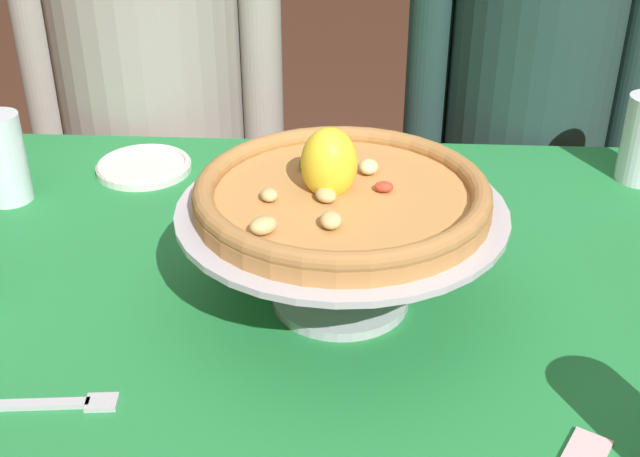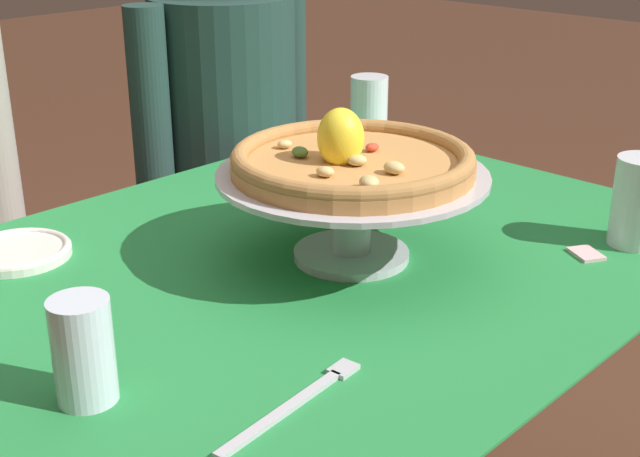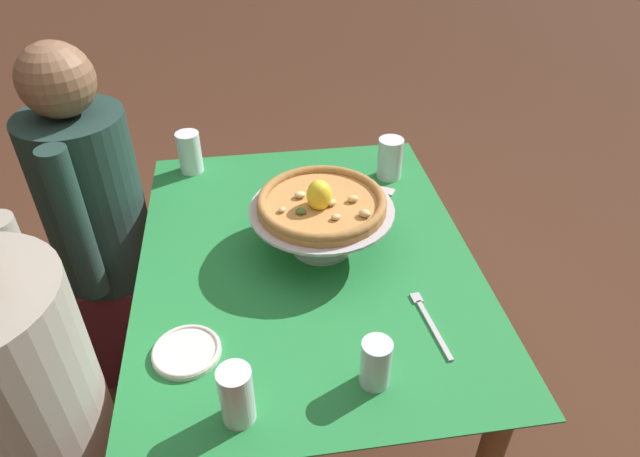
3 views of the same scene
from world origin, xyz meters
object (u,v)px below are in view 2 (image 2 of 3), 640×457
side_plate (17,251)px  water_glass_front_right (639,207)px  pizza (352,159)px  water_glass_back_right (369,114)px  sugar_packet (586,254)px  diner_right (229,195)px  water_glass_side_left (84,357)px  dinner_fork (298,401)px  pizza_stand (352,197)px

side_plate → water_glass_front_right: bearing=-43.1°
pizza → side_plate: 0.50m
water_glass_back_right → side_plate: water_glass_back_right is taller
pizza → water_glass_front_right: pizza is taller
sugar_packet → diner_right: diner_right is taller
water_glass_side_left → dinner_fork: (0.15, -0.16, -0.05)m
water_glass_back_right → dinner_fork: size_ratio=0.63×
water_glass_side_left → diner_right: size_ratio=0.09×
water_glass_back_right → side_plate: bearing=-178.8°
pizza_stand → water_glass_side_left: bearing=-174.7°
water_glass_side_left → pizza_stand: bearing=5.3°
pizza_stand → water_glass_back_right: (0.46, 0.36, -0.03)m
pizza_stand → pizza: (-0.00, 0.00, 0.06)m
water_glass_back_right → side_plate: size_ratio=0.90×
sugar_packet → side_plate: bearing=134.2°
pizza_stand → diner_right: diner_right is taller
side_plate → dinner_fork: size_ratio=0.70×
side_plate → diner_right: diner_right is taller
pizza → water_glass_side_left: (-0.46, -0.04, -0.10)m
dinner_fork → sugar_packet: size_ratio=4.33×
water_glass_back_right → pizza: bearing=-141.7°
water_glass_front_right → diner_right: size_ratio=0.11×
water_glass_back_right → pizza_stand: bearing=-141.6°
water_glass_front_right → pizza: bearing=140.9°
pizza → water_glass_side_left: pizza is taller
water_glass_back_right → sugar_packet: bearing=-109.8°
pizza → diner_right: diner_right is taller
water_glass_front_right → water_glass_back_right: water_glass_back_right is taller
pizza_stand → pizza: size_ratio=1.13×
water_glass_side_left → dinner_fork: size_ratio=0.53×
side_plate → water_glass_side_left: bearing=-108.5°
pizza → side_plate: size_ratio=2.22×
water_glass_front_right → water_glass_back_right: size_ratio=0.98×
diner_right → sugar_packet: bearing=-95.7°
water_glass_back_right → dinner_fork: bearing=-143.5°
water_glass_side_left → side_plate: size_ratio=0.76×
dinner_fork → sugar_packet: (0.56, -0.03, -0.00)m
sugar_packet → water_glass_front_right: bearing=-18.9°
water_glass_side_left → water_glass_front_right: bearing=-16.0°
water_glass_side_left → dinner_fork: water_glass_side_left is taller
pizza_stand → sugar_packet: (0.24, -0.24, -0.09)m
diner_right → water_glass_back_right: bearing=-67.1°
side_plate → sugar_packet: (0.57, -0.59, -0.01)m
pizza_stand → diner_right: size_ratio=0.31×
pizza → water_glass_front_right: bearing=-39.1°
pizza_stand → side_plate: pizza_stand is taller
water_glass_front_right → diner_right: 0.96m
pizza_stand → dinner_fork: 0.39m
pizza_stand → dinner_fork: pizza_stand is taller
pizza → diner_right: (0.33, 0.67, -0.31)m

